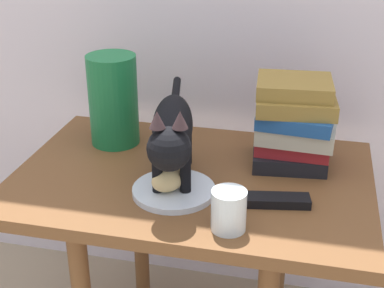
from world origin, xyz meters
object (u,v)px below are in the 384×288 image
(candle_jar, at_px, (229,212))
(bread_roll, at_px, (168,179))
(plate, at_px, (174,190))
(tv_remote, at_px, (275,200))
(side_table, at_px, (192,205))
(cat, at_px, (172,131))
(green_vase, at_px, (113,100))
(book_stack, at_px, (294,124))

(candle_jar, bearing_deg, bread_roll, 146.58)
(plate, bearing_deg, tv_remote, 0.82)
(plate, distance_m, candle_jar, 0.18)
(side_table, distance_m, candle_jar, 0.26)
(cat, bearing_deg, side_table, 58.70)
(candle_jar, bearing_deg, plate, 142.07)
(plate, xyz_separation_m, bread_roll, (-0.01, -0.01, 0.03))
(green_vase, bearing_deg, plate, -45.92)
(plate, distance_m, book_stack, 0.33)
(green_vase, bearing_deg, bread_roll, -48.48)
(cat, xyz_separation_m, tv_remote, (0.23, -0.04, -0.12))
(plate, relative_size, green_vase, 0.78)
(cat, bearing_deg, bread_roll, -86.42)
(cat, distance_m, book_stack, 0.30)
(plate, height_order, bread_roll, bread_roll)
(plate, relative_size, cat, 0.39)
(side_table, bearing_deg, plate, -101.94)
(bread_roll, relative_size, green_vase, 0.34)
(bread_roll, height_order, candle_jar, candle_jar)
(bread_roll, relative_size, cat, 0.17)
(candle_jar, bearing_deg, green_vase, 136.97)
(tv_remote, bearing_deg, book_stack, 73.82)
(side_table, height_order, candle_jar, candle_jar)
(book_stack, relative_size, candle_jar, 2.50)
(cat, height_order, book_stack, cat)
(tv_remote, bearing_deg, green_vase, 143.01)
(bread_roll, xyz_separation_m, cat, (-0.00, 0.05, 0.09))
(book_stack, distance_m, green_vase, 0.46)
(tv_remote, bearing_deg, plate, 170.72)
(book_stack, bearing_deg, green_vase, 177.29)
(bread_roll, height_order, tv_remote, bread_roll)
(cat, xyz_separation_m, green_vase, (-0.21, 0.19, -0.01))
(side_table, bearing_deg, book_stack, 26.66)
(side_table, relative_size, candle_jar, 9.80)
(side_table, height_order, green_vase, green_vase)
(plate, xyz_separation_m, tv_remote, (0.22, 0.00, 0.00))
(side_table, height_order, bread_roll, bread_roll)
(plate, relative_size, candle_jar, 2.16)
(side_table, bearing_deg, candle_jar, -59.11)
(book_stack, bearing_deg, cat, -147.10)
(plate, bearing_deg, book_stack, 40.15)
(green_vase, relative_size, candle_jar, 2.77)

